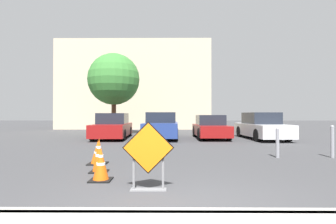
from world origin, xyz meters
The scene contains 14 objects.
ground_plane centered at (0.00, 10.00, 0.00)m, with size 96.00×96.00×0.00m, color #3D3D3F.
curb_lip centered at (0.00, 0.00, 0.07)m, with size 22.25×0.20×0.14m.
road_closed_sign centered at (-0.55, 1.34, 0.66)m, with size 0.95×0.20×1.26m.
traffic_cone_nearest centered at (-1.60, 2.07, 0.34)m, with size 0.45×0.45×0.70m.
traffic_cone_second centered at (-1.86, 2.88, 0.40)m, with size 0.41×0.41×0.82m.
traffic_cone_third centered at (-2.17, 3.91, 0.31)m, with size 0.51×0.51×0.64m.
parked_car_nearest centered at (-3.50, 11.85, 0.67)m, with size 1.98×4.54×1.47m.
parked_car_second centered at (-0.64, 11.64, 0.70)m, with size 1.98×4.35×1.52m.
parked_car_third centered at (2.21, 11.84, 0.63)m, with size 1.81×4.06×1.36m.
parked_car_fourth centered at (5.06, 11.52, 0.69)m, with size 2.00×4.68×1.51m.
bollard_nearest centered at (3.31, 5.02, 0.51)m, with size 0.12×0.12×0.97m.
bollard_second centered at (5.07, 5.02, 0.55)m, with size 0.12×0.12×1.05m.
building_facade_backdrop centered at (-3.66, 23.27, 4.25)m, with size 14.69×5.00×8.50m.
street_tree_behind_lot centered at (-4.11, 14.99, 3.87)m, with size 3.63×3.63×5.70m.
Camera 1 is at (-0.15, -3.42, 1.39)m, focal length 28.00 mm.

